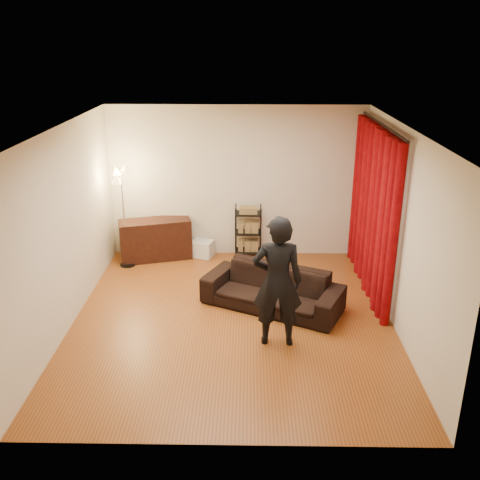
{
  "coord_description": "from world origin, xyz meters",
  "views": [
    {
      "loc": [
        0.22,
        -6.7,
        3.79
      ],
      "look_at": [
        0.1,
        0.3,
        1.1
      ],
      "focal_mm": 40.0,
      "sensor_mm": 36.0,
      "label": 1
    }
  ],
  "objects_px": {
    "person": "(277,282)",
    "media_cabinet": "(156,239)",
    "floor_lamp": "(124,217)",
    "wire_shelf": "(248,232)",
    "sofa": "(272,289)",
    "storage_boxes": "(203,249)"
  },
  "relations": [
    {
      "from": "storage_boxes",
      "to": "floor_lamp",
      "type": "relative_size",
      "value": 0.21
    },
    {
      "from": "sofa",
      "to": "media_cabinet",
      "type": "bearing_deg",
      "value": 163.47
    },
    {
      "from": "sofa",
      "to": "media_cabinet",
      "type": "height_order",
      "value": "media_cabinet"
    },
    {
      "from": "media_cabinet",
      "to": "floor_lamp",
      "type": "xyz_separation_m",
      "value": [
        -0.45,
        -0.34,
        0.52
      ]
    },
    {
      "from": "sofa",
      "to": "wire_shelf",
      "type": "xyz_separation_m",
      "value": [
        -0.36,
        1.89,
        0.19
      ]
    },
    {
      "from": "person",
      "to": "media_cabinet",
      "type": "relative_size",
      "value": 1.41
    },
    {
      "from": "media_cabinet",
      "to": "floor_lamp",
      "type": "relative_size",
      "value": 0.7
    },
    {
      "from": "storage_boxes",
      "to": "media_cabinet",
      "type": "bearing_deg",
      "value": -174.17
    },
    {
      "from": "wire_shelf",
      "to": "person",
      "type": "bearing_deg",
      "value": -59.06
    },
    {
      "from": "media_cabinet",
      "to": "floor_lamp",
      "type": "bearing_deg",
      "value": -159.95
    },
    {
      "from": "media_cabinet",
      "to": "storage_boxes",
      "type": "xyz_separation_m",
      "value": [
        0.83,
        0.08,
        -0.21
      ]
    },
    {
      "from": "storage_boxes",
      "to": "wire_shelf",
      "type": "xyz_separation_m",
      "value": [
        0.83,
        -0.03,
        0.34
      ]
    },
    {
      "from": "media_cabinet",
      "to": "storage_boxes",
      "type": "bearing_deg",
      "value": -10.54
    },
    {
      "from": "media_cabinet",
      "to": "wire_shelf",
      "type": "height_order",
      "value": "wire_shelf"
    },
    {
      "from": "sofa",
      "to": "person",
      "type": "relative_size",
      "value": 1.16
    },
    {
      "from": "storage_boxes",
      "to": "person",
      "type": "bearing_deg",
      "value": -67.35
    },
    {
      "from": "person",
      "to": "storage_boxes",
      "type": "bearing_deg",
      "value": -66.59
    },
    {
      "from": "person",
      "to": "wire_shelf",
      "type": "xyz_separation_m",
      "value": [
        -0.38,
        2.86,
        -0.39
      ]
    },
    {
      "from": "person",
      "to": "storage_boxes",
      "type": "relative_size",
      "value": 4.74
    },
    {
      "from": "person",
      "to": "media_cabinet",
      "type": "distance_m",
      "value": 3.51
    },
    {
      "from": "sofa",
      "to": "storage_boxes",
      "type": "distance_m",
      "value": 2.27
    },
    {
      "from": "person",
      "to": "media_cabinet",
      "type": "height_order",
      "value": "person"
    }
  ]
}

